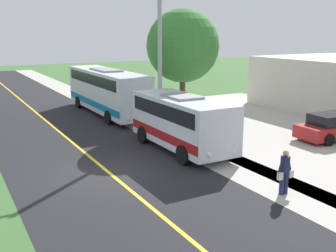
% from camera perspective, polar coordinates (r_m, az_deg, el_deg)
% --- Properties ---
extents(ground_plane, '(120.00, 120.00, 0.00)m').
position_cam_1_polar(ground_plane, '(17.21, -8.39, -6.63)').
color(ground_plane, '#3D6633').
extents(road_surface, '(8.00, 100.00, 0.01)m').
position_cam_1_polar(road_surface, '(17.21, -8.39, -6.61)').
color(road_surface, black).
rests_on(road_surface, ground).
extents(sidewalk, '(2.40, 100.00, 0.01)m').
position_cam_1_polar(sidewalk, '(19.54, 6.01, -4.10)').
color(sidewalk, '#B2ADA3').
rests_on(sidewalk, ground).
extents(road_centre_line, '(0.16, 100.00, 0.00)m').
position_cam_1_polar(road_centre_line, '(17.21, -8.39, -6.60)').
color(road_centre_line, gold).
rests_on(road_centre_line, ground).
extents(shuttle_bus_front, '(2.59, 6.78, 2.78)m').
position_cam_1_polar(shuttle_bus_front, '(19.95, 1.97, 0.87)').
color(shuttle_bus_front, silver).
rests_on(shuttle_bus_front, ground).
extents(transit_bus_rear, '(2.57, 10.62, 3.24)m').
position_cam_1_polar(transit_bus_rear, '(29.15, -8.73, 5.18)').
color(transit_bus_rear, silver).
rests_on(transit_bus_rear, ground).
extents(pedestrian_with_bags, '(0.72, 0.34, 1.68)m').
position_cam_1_polar(pedestrian_with_bags, '(15.21, 16.29, -6.14)').
color(pedestrian_with_bags, '#1E2347').
rests_on(pedestrian_with_bags, ground).
extents(street_light_pole, '(1.97, 0.24, 8.89)m').
position_cam_1_polar(street_light_pole, '(22.55, -1.43, 10.86)').
color(street_light_pole, '#9E9EA3').
rests_on(street_light_pole, ground).
extents(parked_car_near, '(4.47, 2.17, 1.45)m').
position_cam_1_polar(parked_car_near, '(23.93, 22.53, -0.12)').
color(parked_car_near, '#A51E1E').
rests_on(parked_car_near, ground).
extents(tree_curbside, '(4.49, 4.49, 7.21)m').
position_cam_1_polar(tree_curbside, '(25.09, 2.12, 11.30)').
color(tree_curbside, '#4C3826').
rests_on(tree_curbside, ground).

